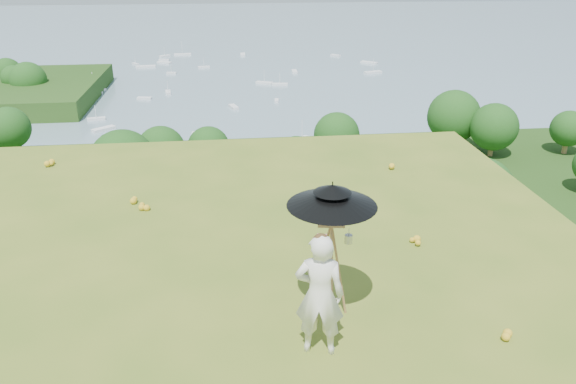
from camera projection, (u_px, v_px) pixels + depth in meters
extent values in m
plane|color=#536D1F|center=(179.00, 288.00, 8.24)|extent=(14.00, 14.00, 0.00)
cube|color=#15330D|center=(228.00, 346.00, 51.67)|extent=(140.00, 56.00, 22.00)
cube|color=#6D6657|center=(226.00, 222.00, 90.93)|extent=(170.00, 28.00, 8.00)
plane|color=slate|center=(221.00, 48.00, 240.66)|extent=(700.00, 700.00, 0.00)
imported|color=white|center=(319.00, 295.00, 6.65)|extent=(0.66, 0.51, 1.61)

